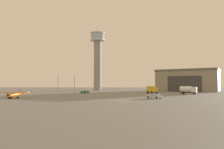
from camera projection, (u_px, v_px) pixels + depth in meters
ground_plane at (127, 100)px, 50.14m from camera, size 400.00×400.00×0.00m
control_tower at (98, 55)px, 131.59m from camera, size 9.10×9.10×40.05m
hangar at (189, 81)px, 117.33m from camera, size 38.80×35.86×11.76m
airplane_orange at (14, 94)px, 57.11m from camera, size 8.63×6.77×2.54m
truck_fuel_tanker_white at (188, 90)px, 80.62m from camera, size 6.47×4.78×3.04m
truck_box_yellow at (152, 89)px, 88.39m from camera, size 4.38×6.23×3.01m
car_silver at (154, 96)px, 56.36m from camera, size 4.19×4.07×1.37m
car_green at (85, 91)px, 90.06m from camera, size 3.24×4.73×1.37m
light_post_west at (58, 82)px, 105.97m from camera, size 0.44×0.44×8.73m
light_post_east at (74, 81)px, 95.73m from camera, size 0.44×0.44×8.52m
traffic_cone_near_left at (65, 96)px, 65.57m from camera, size 0.36×0.36×0.63m
traffic_cone_near_right at (34, 100)px, 48.00m from camera, size 0.36×0.36×0.58m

